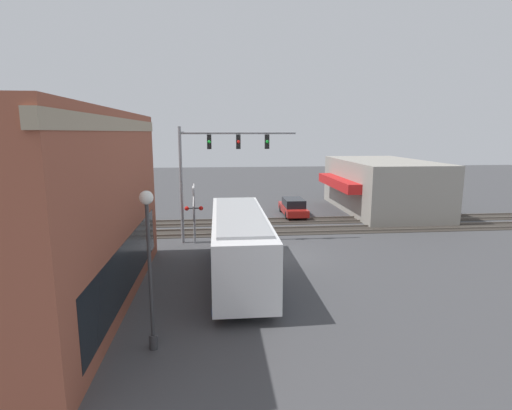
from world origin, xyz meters
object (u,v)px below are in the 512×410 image
(parked_car_red, at_px, (293,207))
(city_bus, at_px, (239,243))
(pedestrian_near_bus, at_px, (268,242))
(streetlamp, at_px, (149,258))
(crossing_signal, at_px, (194,208))

(parked_car_red, bearing_deg, city_bus, 159.53)
(city_bus, height_order, pedestrian_near_bus, city_bus)
(streetlamp, distance_m, pedestrian_near_bus, 10.76)
(streetlamp, xyz_separation_m, parked_car_red, (20.72, -8.60, -2.45))
(streetlamp, bearing_deg, pedestrian_near_bus, -28.07)
(city_bus, distance_m, parked_car_red, 15.48)
(crossing_signal, xyz_separation_m, streetlamp, (-12.74, 0.66, 0.85))
(streetlamp, xyz_separation_m, pedestrian_near_bus, (9.29, -4.96, -2.19))
(crossing_signal, bearing_deg, pedestrian_near_bus, -128.71)
(parked_car_red, distance_m, pedestrian_near_bus, 11.99)
(crossing_signal, relative_size, streetlamp, 0.72)
(streetlamp, relative_size, parked_car_red, 1.09)
(parked_car_red, relative_size, pedestrian_near_bus, 2.62)
(crossing_signal, bearing_deg, city_bus, -158.64)
(city_bus, xyz_separation_m, crossing_signal, (6.49, 2.54, 0.50))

